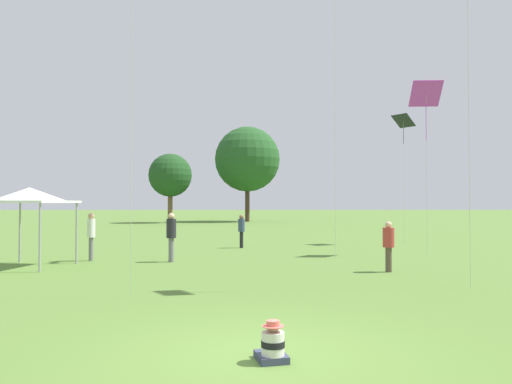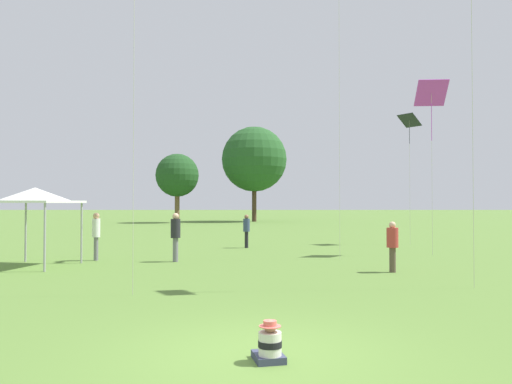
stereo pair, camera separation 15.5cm
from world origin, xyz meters
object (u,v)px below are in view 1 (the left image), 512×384
Objects in this scene: seated_toddler at (272,345)px; kite_3 at (403,123)px; canopy_tent at (29,196)px; distant_tree_1 at (170,175)px; distant_tree_0 at (247,159)px; person_standing_3 at (91,231)px; person_standing_2 at (171,233)px; person_standing_4 at (389,242)px; kite_0 at (426,96)px; person_standing_1 at (241,228)px.

seated_toddler is 22.11m from kite_3.
distant_tree_1 is (-1.07, 37.99, 2.80)m from canopy_tent.
distant_tree_0 is 1.46× the size of distant_tree_1.
seated_toddler is 13.70m from person_standing_3.
kite_3 is at bearing 30.27° from canopy_tent.
person_standing_4 is at bearing 3.69° from person_standing_2.
kite_3 is (11.22, 7.90, 5.39)m from person_standing_2.
person_standing_2 is 1.00× the size of person_standing_3.
person_standing_4 is 8.31m from kite_0.
canopy_tent reaches higher than person_standing_3.
distant_tree_0 is (-0.40, 51.74, 7.12)m from seated_toddler.
person_standing_1 is 9.82m from person_standing_4.
kite_3 reaches higher than person_standing_4.
person_standing_1 is 0.22× the size of kite_0.
distant_tree_1 is (-8.94, 48.35, 5.01)m from seated_toddler.
person_standing_4 is at bearing -49.09° from person_standing_1.
person_standing_2 reaches higher than person_standing_4.
person_standing_3 is 2.72m from canopy_tent.
seated_toddler is 0.32× the size of person_standing_3.
seated_toddler is 0.05× the size of distant_tree_0.
kite_3 is at bearing 25.59° from person_standing_1.
kite_3 is 0.90× the size of distant_tree_1.
distant_tree_1 is at bearing -158.35° from distant_tree_0.
seated_toddler is at bearing -89.56° from distant_tree_0.
person_standing_1 is at bearing 25.19° from kite_0.
kite_0 reaches higher than person_standing_4.
person_standing_1 is at bearing 89.46° from person_standing_3.
person_standing_2 is at bearing -81.09° from distant_tree_1.
distant_tree_0 is at bearing 21.65° from distant_tree_1.
distant_tree_1 is at bearing 123.62° from person_standing_2.
person_standing_2 reaches higher than person_standing_3.
distant_tree_0 is (-8.42, 32.11, 0.87)m from kite_3.
person_standing_4 is 0.22× the size of kite_0.
kite_0 is (10.42, 2.29, 5.64)m from person_standing_2.
person_standing_1 is 10.36m from kite_0.
person_standing_4 is 12.19m from canopy_tent.
distant_tree_0 reaches higher than person_standing_2.
distant_tree_1 is at bearing 87.77° from seated_toddler.
person_standing_3 is (-5.65, -5.34, 0.14)m from person_standing_1.
person_standing_1 is 0.21× the size of distant_tree_1.
person_standing_4 is 0.23× the size of kite_3.
person_standing_3 is 0.24× the size of distant_tree_1.
person_standing_2 is 0.16× the size of distant_tree_0.
canopy_tent is at bearing 114.53° from seated_toddler.
canopy_tent is 0.26× the size of distant_tree_0.
kite_0 is 38.49m from distant_tree_0.
canopy_tent is at bearing -88.38° from distant_tree_1.
person_standing_1 is at bearing -25.93° from person_standing_4.
person_standing_3 is at bearing 56.81° from kite_0.
canopy_tent is at bearing -85.16° from person_standing_3.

